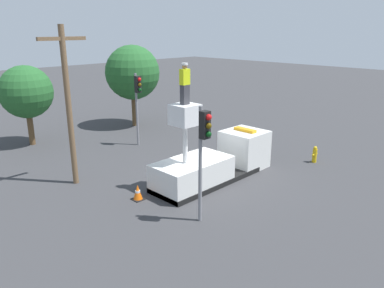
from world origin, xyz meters
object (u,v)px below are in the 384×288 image
object	(u,v)px
bucket_truck	(215,162)
tree_left_bg	(133,73)
traffic_cone_rear	(138,192)
utility_pole	(68,102)
worker	(185,84)
traffic_light_across	(138,95)
fire_hydrant	(315,154)
traffic_light_pole	(203,142)
tree_right_bg	(26,92)

from	to	relation	value
bucket_truck	tree_left_bg	size ratio (longest dim) A/B	1.14
traffic_cone_rear	utility_pole	world-z (taller)	utility_pole
traffic_cone_rear	worker	bearing A→B (deg)	-19.79
traffic_light_across	fire_hydrant	world-z (taller)	traffic_light_across
traffic_light_pole	tree_right_bg	world-z (taller)	tree_right_bg
traffic_light_pole	traffic_cone_rear	world-z (taller)	traffic_light_pole
worker	traffic_light_across	world-z (taller)	worker
bucket_truck	traffic_light_pole	xyz separation A→B (m)	(-3.58, -2.59, 2.35)
bucket_truck	fire_hydrant	world-z (taller)	bucket_truck
traffic_light_pole	traffic_cone_rear	bearing A→B (deg)	99.38
worker	tree_left_bg	world-z (taller)	tree_left_bg
traffic_cone_rear	tree_right_bg	xyz separation A→B (m)	(0.17, 11.32, 3.04)
worker	utility_pole	xyz separation A→B (m)	(-3.12, 4.36, -0.92)
fire_hydrant	traffic_cone_rear	bearing A→B (deg)	162.27
bucket_truck	tree_right_bg	size ratio (longest dim) A/B	1.36
traffic_light_pole	fire_hydrant	xyz separation A→B (m)	(9.27, 0.22, -2.75)
traffic_light_across	utility_pole	world-z (taller)	utility_pole
traffic_cone_rear	traffic_light_pole	bearing A→B (deg)	-80.62
bucket_truck	tree_right_bg	xyz separation A→B (m)	(-3.97, 12.08, 2.51)
traffic_light_pole	fire_hydrant	distance (m)	9.67
traffic_light_pole	bucket_truck	bearing A→B (deg)	35.87
traffic_light_pole	fire_hydrant	size ratio (longest dim) A/B	4.86
worker	traffic_light_pole	xyz separation A→B (m)	(-1.58, -2.59, -1.69)
utility_pole	traffic_light_across	bearing A→B (deg)	24.49
traffic_light_across	traffic_cone_rear	xyz separation A→B (m)	(-4.92, -6.29, -2.90)
tree_left_bg	tree_right_bg	distance (m)	7.66
traffic_light_across	tree_left_bg	world-z (taller)	tree_left_bg
traffic_light_pole	traffic_light_across	size ratio (longest dim) A/B	0.99
traffic_cone_rear	traffic_light_across	bearing A→B (deg)	51.97
traffic_light_across	tree_right_bg	world-z (taller)	tree_right_bg
tree_right_bg	utility_pole	bearing A→B (deg)	-98.53
tree_left_bg	tree_right_bg	world-z (taller)	tree_left_bg
fire_hydrant	utility_pole	world-z (taller)	utility_pole
traffic_cone_rear	fire_hydrant	bearing A→B (deg)	-17.73
traffic_light_across	traffic_cone_rear	size ratio (longest dim) A/B	6.62
fire_hydrant	utility_pole	distance (m)	13.21
bucket_truck	traffic_light_across	distance (m)	7.48
tree_left_bg	fire_hydrant	bearing A→B (deg)	-81.54
fire_hydrant	tree_right_bg	world-z (taller)	tree_right_bg
traffic_light_pole	utility_pole	size ratio (longest dim) A/B	0.62
worker	bucket_truck	bearing A→B (deg)	0.00
worker	traffic_light_across	bearing A→B (deg)	68.46
worker	fire_hydrant	xyz separation A→B (m)	(7.69, -2.37, -4.44)
tree_left_bg	tree_right_bg	xyz separation A→B (m)	(-7.61, 0.69, -0.64)
traffic_light_across	worker	bearing A→B (deg)	-111.54
fire_hydrant	traffic_light_across	bearing A→B (deg)	117.49
bucket_truck	traffic_light_across	bearing A→B (deg)	83.67
tree_right_bg	worker	bearing A→B (deg)	-80.76
bucket_truck	traffic_cone_rear	xyz separation A→B (m)	(-4.13, 0.77, -0.53)
bucket_truck	traffic_light_pole	world-z (taller)	traffic_light_pole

